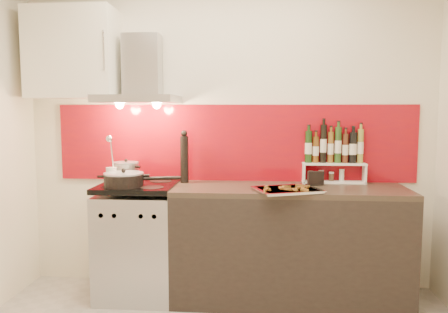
# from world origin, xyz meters

# --- Properties ---
(back_wall) EXTENTS (3.40, 0.02, 2.60)m
(back_wall) POSITION_xyz_m (0.00, 1.40, 1.30)
(back_wall) COLOR silver
(back_wall) RESTS_ON ground
(backsplash) EXTENTS (3.00, 0.02, 0.64)m
(backsplash) POSITION_xyz_m (0.05, 1.39, 1.22)
(backsplash) COLOR maroon
(backsplash) RESTS_ON back_wall
(range_stove) EXTENTS (0.60, 0.60, 0.91)m
(range_stove) POSITION_xyz_m (-0.70, 1.10, 0.44)
(range_stove) COLOR #B7B7BA
(range_stove) RESTS_ON ground
(counter) EXTENTS (1.80, 0.60, 0.90)m
(counter) POSITION_xyz_m (0.50, 1.10, 0.45)
(counter) COLOR black
(counter) RESTS_ON ground
(range_hood) EXTENTS (0.62, 0.50, 0.61)m
(range_hood) POSITION_xyz_m (-0.70, 1.24, 1.74)
(range_hood) COLOR #B7B7BA
(range_hood) RESTS_ON back_wall
(upper_cabinet) EXTENTS (0.70, 0.35, 0.72)m
(upper_cabinet) POSITION_xyz_m (-1.25, 1.22, 1.95)
(upper_cabinet) COLOR white
(upper_cabinet) RESTS_ON back_wall
(stock_pot) EXTENTS (0.21, 0.21, 0.18)m
(stock_pot) POSITION_xyz_m (-0.84, 1.26, 0.99)
(stock_pot) COLOR #B7B7BA
(stock_pot) RESTS_ON range_stove
(saute_pan) EXTENTS (0.58, 0.30, 0.14)m
(saute_pan) POSITION_xyz_m (-0.77, 0.98, 0.96)
(saute_pan) COLOR black
(saute_pan) RESTS_ON range_stove
(utensil_jar) EXTENTS (0.08, 0.13, 0.40)m
(utensil_jar) POSITION_xyz_m (-0.91, 1.09, 1.02)
(utensil_jar) COLOR silver
(utensil_jar) RESTS_ON range_stove
(pepper_mill) EXTENTS (0.07, 0.07, 0.43)m
(pepper_mill) POSITION_xyz_m (-0.35, 1.25, 1.11)
(pepper_mill) COLOR black
(pepper_mill) RESTS_ON counter
(step_shelf) EXTENTS (0.51, 0.14, 0.48)m
(step_shelf) POSITION_xyz_m (0.87, 1.34, 1.12)
(step_shelf) COLOR white
(step_shelf) RESTS_ON counter
(caddy_box) EXTENTS (0.13, 0.07, 0.10)m
(caddy_box) POSITION_xyz_m (0.71, 1.19, 0.96)
(caddy_box) COLOR black
(caddy_box) RESTS_ON counter
(baking_tray) EXTENTS (0.55, 0.49, 0.03)m
(baking_tray) POSITION_xyz_m (0.47, 0.91, 0.92)
(baking_tray) COLOR silver
(baking_tray) RESTS_ON counter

